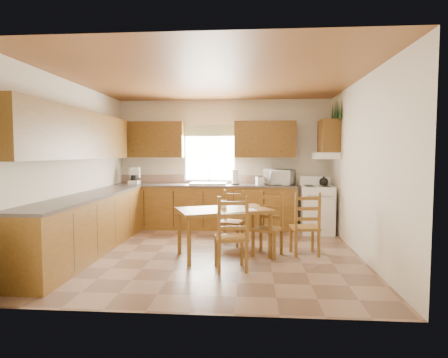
# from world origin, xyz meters

# --- Properties ---
(floor) EXTENTS (4.50, 4.50, 0.00)m
(floor) POSITION_xyz_m (0.00, 0.00, 0.00)
(floor) COLOR #80614D
(floor) RESTS_ON ground
(ceiling) EXTENTS (4.50, 4.50, 0.00)m
(ceiling) POSITION_xyz_m (0.00, 0.00, 2.70)
(ceiling) COLOR brown
(ceiling) RESTS_ON floor
(wall_left) EXTENTS (4.50, 4.50, 0.00)m
(wall_left) POSITION_xyz_m (-2.25, 0.00, 1.35)
(wall_left) COLOR beige
(wall_left) RESTS_ON floor
(wall_right) EXTENTS (4.50, 4.50, 0.00)m
(wall_right) POSITION_xyz_m (2.25, 0.00, 1.35)
(wall_right) COLOR beige
(wall_right) RESTS_ON floor
(wall_back) EXTENTS (4.50, 4.50, 0.00)m
(wall_back) POSITION_xyz_m (0.00, 2.25, 1.35)
(wall_back) COLOR beige
(wall_back) RESTS_ON floor
(wall_front) EXTENTS (4.50, 4.50, 0.00)m
(wall_front) POSITION_xyz_m (0.00, -2.25, 1.35)
(wall_front) COLOR beige
(wall_front) RESTS_ON floor
(lower_cab_back) EXTENTS (3.75, 0.60, 0.88)m
(lower_cab_back) POSITION_xyz_m (-0.38, 1.95, 0.44)
(lower_cab_back) COLOR brown
(lower_cab_back) RESTS_ON floor
(lower_cab_left) EXTENTS (0.60, 3.60, 0.88)m
(lower_cab_left) POSITION_xyz_m (-1.95, -0.15, 0.44)
(lower_cab_left) COLOR brown
(lower_cab_left) RESTS_ON floor
(counter_back) EXTENTS (3.75, 0.63, 0.04)m
(counter_back) POSITION_xyz_m (-0.38, 1.95, 0.90)
(counter_back) COLOR #534A47
(counter_back) RESTS_ON lower_cab_back
(counter_left) EXTENTS (0.63, 3.60, 0.04)m
(counter_left) POSITION_xyz_m (-1.95, -0.15, 0.90)
(counter_left) COLOR #534A47
(counter_left) RESTS_ON lower_cab_left
(backsplash) EXTENTS (3.75, 0.01, 0.18)m
(backsplash) POSITION_xyz_m (-0.38, 2.24, 1.01)
(backsplash) COLOR #957463
(backsplash) RESTS_ON counter_back
(upper_cab_back_left) EXTENTS (1.41, 0.33, 0.75)m
(upper_cab_back_left) POSITION_xyz_m (-1.55, 2.08, 1.85)
(upper_cab_back_left) COLOR brown
(upper_cab_back_left) RESTS_ON wall_back
(upper_cab_back_right) EXTENTS (1.25, 0.33, 0.75)m
(upper_cab_back_right) POSITION_xyz_m (0.86, 2.08, 1.85)
(upper_cab_back_right) COLOR brown
(upper_cab_back_right) RESTS_ON wall_back
(upper_cab_left) EXTENTS (0.33, 3.60, 0.75)m
(upper_cab_left) POSITION_xyz_m (-2.08, -0.15, 1.85)
(upper_cab_left) COLOR brown
(upper_cab_left) RESTS_ON wall_left
(upper_cab_stove) EXTENTS (0.33, 0.62, 0.62)m
(upper_cab_stove) POSITION_xyz_m (2.08, 1.65, 1.90)
(upper_cab_stove) COLOR brown
(upper_cab_stove) RESTS_ON wall_right
(range_hood) EXTENTS (0.44, 0.62, 0.12)m
(range_hood) POSITION_xyz_m (2.03, 1.65, 1.52)
(range_hood) COLOR white
(range_hood) RESTS_ON wall_right
(window_frame) EXTENTS (1.13, 0.02, 1.18)m
(window_frame) POSITION_xyz_m (-0.30, 2.22, 1.55)
(window_frame) COLOR white
(window_frame) RESTS_ON wall_back
(window_pane) EXTENTS (1.05, 0.01, 1.10)m
(window_pane) POSITION_xyz_m (-0.30, 2.21, 1.55)
(window_pane) COLOR white
(window_pane) RESTS_ON wall_back
(window_valance) EXTENTS (1.19, 0.01, 0.24)m
(window_valance) POSITION_xyz_m (-0.30, 2.19, 2.05)
(window_valance) COLOR #5F7E46
(window_valance) RESTS_ON wall_back
(sink_basin) EXTENTS (0.75, 0.45, 0.04)m
(sink_basin) POSITION_xyz_m (-0.30, 1.95, 0.94)
(sink_basin) COLOR silver
(sink_basin) RESTS_ON counter_back
(pine_decal_a) EXTENTS (0.22, 0.22, 0.36)m
(pine_decal_a) POSITION_xyz_m (2.21, 1.33, 2.38)
(pine_decal_a) COLOR #15421C
(pine_decal_a) RESTS_ON wall_right
(pine_decal_b) EXTENTS (0.22, 0.22, 0.36)m
(pine_decal_b) POSITION_xyz_m (2.21, 1.65, 2.42)
(pine_decal_b) COLOR #15421C
(pine_decal_b) RESTS_ON wall_right
(pine_decal_c) EXTENTS (0.22, 0.22, 0.36)m
(pine_decal_c) POSITION_xyz_m (2.21, 1.97, 2.38)
(pine_decal_c) COLOR #15421C
(pine_decal_c) RESTS_ON wall_right
(stove) EXTENTS (0.63, 0.65, 0.91)m
(stove) POSITION_xyz_m (1.88, 1.64, 0.45)
(stove) COLOR white
(stove) RESTS_ON floor
(coffeemaker) EXTENTS (0.19, 0.23, 0.31)m
(coffeemaker) POSITION_xyz_m (-1.87, 1.91, 1.07)
(coffeemaker) COLOR white
(coffeemaker) RESTS_ON counter_back
(paper_towel) EXTENTS (0.17, 0.17, 0.31)m
(paper_towel) POSITION_xyz_m (0.26, 1.94, 1.08)
(paper_towel) COLOR white
(paper_towel) RESTS_ON counter_back
(toaster) EXTENTS (0.23, 0.19, 0.16)m
(toaster) POSITION_xyz_m (0.79, 1.92, 1.00)
(toaster) COLOR white
(toaster) RESTS_ON counter_back
(microwave) EXTENTS (0.63, 0.56, 0.32)m
(microwave) POSITION_xyz_m (1.16, 1.93, 1.08)
(microwave) COLOR white
(microwave) RESTS_ON counter_back
(dining_table) EXTENTS (1.56, 1.25, 0.73)m
(dining_table) POSITION_xyz_m (0.18, -0.15, 0.37)
(dining_table) COLOR brown
(dining_table) RESTS_ON floor
(chair_near_left) EXTENTS (0.50, 0.48, 1.01)m
(chair_near_left) POSITION_xyz_m (0.33, -0.81, 0.50)
(chair_near_left) COLOR brown
(chair_near_left) RESTS_ON floor
(chair_near_right) EXTENTS (0.45, 0.44, 0.97)m
(chair_near_right) POSITION_xyz_m (1.42, 0.04, 0.49)
(chair_near_right) COLOR brown
(chair_near_right) RESTS_ON floor
(chair_far_left) EXTENTS (0.47, 0.45, 0.92)m
(chair_far_left) POSITION_xyz_m (0.25, 0.57, 0.46)
(chair_far_left) COLOR brown
(chair_far_left) RESTS_ON floor
(chair_far_right) EXTENTS (0.52, 0.51, 0.96)m
(chair_far_right) POSITION_xyz_m (0.85, -0.07, 0.48)
(chair_far_right) COLOR brown
(chair_far_right) RESTS_ON floor
(table_paper) EXTENTS (0.25, 0.29, 0.00)m
(table_paper) POSITION_xyz_m (0.57, -0.24, 0.73)
(table_paper) COLOR white
(table_paper) RESTS_ON dining_table
(table_card) EXTENTS (0.10, 0.03, 0.13)m
(table_card) POSITION_xyz_m (0.17, -0.12, 0.79)
(table_card) COLOR white
(table_card) RESTS_ON dining_table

